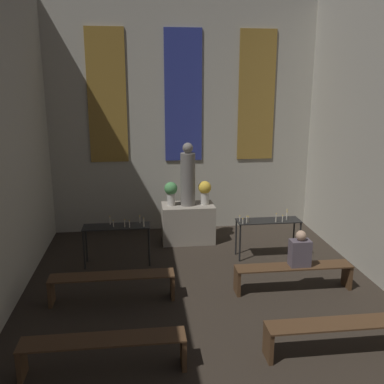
{
  "coord_description": "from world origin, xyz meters",
  "views": [
    {
      "loc": [
        -1.06,
        0.6,
        3.64
      ],
      "look_at": [
        0.0,
        9.34,
        1.4
      ],
      "focal_mm": 40.0,
      "sensor_mm": 36.0,
      "label": 1
    }
  ],
  "objects_px": {
    "flower_vase_left": "(171,191)",
    "pew_third_left": "(104,347)",
    "person_seated": "(300,251)",
    "altar": "(188,223)",
    "flower_vase_right": "(205,190)",
    "pew_third_right": "(341,331)",
    "candle_rack_right": "(268,225)",
    "pew_back_left": "(112,282)",
    "pew_back_right": "(293,272)",
    "statue": "(188,177)",
    "candle_rack_left": "(117,231)"
  },
  "relations": [
    {
      "from": "pew_third_left",
      "to": "pew_back_left",
      "type": "distance_m",
      "value": 1.89
    },
    {
      "from": "pew_back_right",
      "to": "person_seated",
      "type": "relative_size",
      "value": 3.21
    },
    {
      "from": "statue",
      "to": "person_seated",
      "type": "bearing_deg",
      "value": -57.94
    },
    {
      "from": "statue",
      "to": "pew_back_left",
      "type": "bearing_deg",
      "value": -120.56
    },
    {
      "from": "flower_vase_left",
      "to": "flower_vase_right",
      "type": "distance_m",
      "value": 0.79
    },
    {
      "from": "statue",
      "to": "pew_third_left",
      "type": "bearing_deg",
      "value": -109.19
    },
    {
      "from": "altar",
      "to": "candle_rack_left",
      "type": "height_order",
      "value": "candle_rack_left"
    },
    {
      "from": "pew_back_left",
      "to": "pew_third_left",
      "type": "bearing_deg",
      "value": -90.0
    },
    {
      "from": "altar",
      "to": "pew_back_left",
      "type": "height_order",
      "value": "altar"
    },
    {
      "from": "pew_back_left",
      "to": "person_seated",
      "type": "distance_m",
      "value": 3.33
    },
    {
      "from": "pew_third_left",
      "to": "altar",
      "type": "bearing_deg",
      "value": 70.81
    },
    {
      "from": "flower_vase_left",
      "to": "pew_third_left",
      "type": "bearing_deg",
      "value": -104.71
    },
    {
      "from": "pew_back_right",
      "to": "pew_back_left",
      "type": "bearing_deg",
      "value": 180.0
    },
    {
      "from": "altar",
      "to": "flower_vase_right",
      "type": "bearing_deg",
      "value": 0.0
    },
    {
      "from": "statue",
      "to": "pew_back_left",
      "type": "distance_m",
      "value": 3.38
    },
    {
      "from": "person_seated",
      "to": "pew_third_left",
      "type": "bearing_deg",
      "value": -150.23
    },
    {
      "from": "flower_vase_left",
      "to": "person_seated",
      "type": "relative_size",
      "value": 0.84
    },
    {
      "from": "flower_vase_right",
      "to": "pew_third_right",
      "type": "xyz_separation_m",
      "value": [
        1.21,
        -4.61,
        -0.88
      ]
    },
    {
      "from": "flower_vase_left",
      "to": "candle_rack_right",
      "type": "relative_size",
      "value": 0.41
    },
    {
      "from": "flower_vase_right",
      "to": "person_seated",
      "type": "distance_m",
      "value": 3.05
    },
    {
      "from": "pew_third_right",
      "to": "person_seated",
      "type": "height_order",
      "value": "person_seated"
    },
    {
      "from": "statue",
      "to": "pew_back_right",
      "type": "distance_m",
      "value": 3.38
    },
    {
      "from": "statue",
      "to": "pew_back_right",
      "type": "xyz_separation_m",
      "value": [
        1.61,
        -2.72,
        -1.22
      ]
    },
    {
      "from": "pew_back_left",
      "to": "person_seated",
      "type": "bearing_deg",
      "value": 0.0
    },
    {
      "from": "pew_third_right",
      "to": "pew_back_left",
      "type": "relative_size",
      "value": 1.0
    },
    {
      "from": "flower_vase_right",
      "to": "pew_third_left",
      "type": "distance_m",
      "value": 5.1
    },
    {
      "from": "candle_rack_left",
      "to": "candle_rack_right",
      "type": "relative_size",
      "value": 1.0
    },
    {
      "from": "statue",
      "to": "pew_back_right",
      "type": "relative_size",
      "value": 0.69
    },
    {
      "from": "flower_vase_left",
      "to": "candle_rack_right",
      "type": "xyz_separation_m",
      "value": [
        1.99,
        -1.15,
        -0.51
      ]
    },
    {
      "from": "candle_rack_right",
      "to": "pew_back_left",
      "type": "xyz_separation_m",
      "value": [
        -3.2,
        -1.57,
        -0.37
      ]
    },
    {
      "from": "pew_back_right",
      "to": "person_seated",
      "type": "distance_m",
      "value": 0.42
    },
    {
      "from": "candle_rack_right",
      "to": "pew_back_left",
      "type": "relative_size",
      "value": 0.64
    },
    {
      "from": "flower_vase_left",
      "to": "flower_vase_right",
      "type": "bearing_deg",
      "value": 0.0
    },
    {
      "from": "flower_vase_right",
      "to": "pew_third_left",
      "type": "height_order",
      "value": "flower_vase_right"
    },
    {
      "from": "candle_rack_right",
      "to": "altar",
      "type": "bearing_deg",
      "value": 144.13
    },
    {
      "from": "flower_vase_right",
      "to": "pew_back_left",
      "type": "xyz_separation_m",
      "value": [
        -2.0,
        -2.72,
        -0.88
      ]
    },
    {
      "from": "candle_rack_right",
      "to": "pew_back_right",
      "type": "xyz_separation_m",
      "value": [
        0.01,
        -1.57,
        -0.37
      ]
    },
    {
      "from": "pew_third_left",
      "to": "flower_vase_left",
      "type": "bearing_deg",
      "value": 75.29
    },
    {
      "from": "statue",
      "to": "pew_third_right",
      "type": "height_order",
      "value": "statue"
    },
    {
      "from": "flower_vase_left",
      "to": "candle_rack_right",
      "type": "distance_m",
      "value": 2.35
    },
    {
      "from": "altar",
      "to": "candle_rack_right",
      "type": "relative_size",
      "value": 0.89
    },
    {
      "from": "person_seated",
      "to": "flower_vase_right",
      "type": "bearing_deg",
      "value": 115.71
    },
    {
      "from": "pew_third_left",
      "to": "pew_back_right",
      "type": "distance_m",
      "value": 3.73
    },
    {
      "from": "pew_back_right",
      "to": "person_seated",
      "type": "xyz_separation_m",
      "value": [
        0.1,
        0.0,
        0.41
      ]
    },
    {
      "from": "candle_rack_left",
      "to": "candle_rack_right",
      "type": "bearing_deg",
      "value": -0.04
    },
    {
      "from": "pew_back_left",
      "to": "pew_back_right",
      "type": "xyz_separation_m",
      "value": [
        3.21,
        0.0,
        0.0
      ]
    },
    {
      "from": "altar",
      "to": "flower_vase_right",
      "type": "xyz_separation_m",
      "value": [
        0.39,
        0.0,
        0.78
      ]
    },
    {
      "from": "statue",
      "to": "pew_back_right",
      "type": "height_order",
      "value": "statue"
    },
    {
      "from": "candle_rack_left",
      "to": "pew_third_right",
      "type": "bearing_deg",
      "value": -47.33
    },
    {
      "from": "altar",
      "to": "flower_vase_left",
      "type": "bearing_deg",
      "value": 180.0
    }
  ]
}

